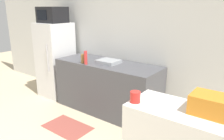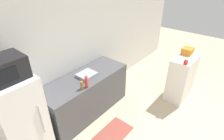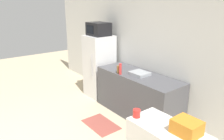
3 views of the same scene
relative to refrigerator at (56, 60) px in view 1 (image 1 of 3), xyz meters
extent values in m
cube|color=silver|center=(1.48, 0.43, 0.53)|extent=(8.00, 0.06, 2.60)
cube|color=silver|center=(0.00, 0.00, 0.00)|extent=(0.61, 0.62, 1.53)
cylinder|color=#B7B7BC|center=(0.17, -0.32, 0.11)|extent=(0.02, 0.02, 0.54)
cube|color=black|center=(0.00, 0.00, 0.92)|extent=(0.52, 0.41, 0.31)
cube|color=black|center=(-0.05, -0.21, 0.92)|extent=(0.29, 0.01, 0.19)
cube|color=#4C4C51|center=(1.34, 0.04, -0.31)|extent=(1.92, 0.71, 0.90)
cube|color=#9EA3A8|center=(1.39, 0.02, 0.17)|extent=(0.36, 0.31, 0.06)
cylinder|color=red|center=(1.13, -0.26, 0.25)|extent=(0.06, 0.06, 0.23)
cylinder|color=olive|center=(1.03, -0.24, 0.22)|extent=(0.06, 0.06, 0.16)
cube|color=orange|center=(3.32, -1.28, 0.39)|extent=(0.25, 0.22, 0.14)
cylinder|color=red|center=(2.80, -1.43, 0.37)|extent=(0.08, 0.08, 0.09)
cube|color=#99473D|center=(1.22, -0.82, -0.76)|extent=(0.75, 0.47, 0.01)
camera|label=1|loc=(3.63, -2.84, 1.06)|focal=35.00mm
camera|label=2|loc=(-0.59, -2.28, 2.02)|focal=28.00mm
camera|label=3|loc=(4.33, -2.96, 1.54)|focal=35.00mm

